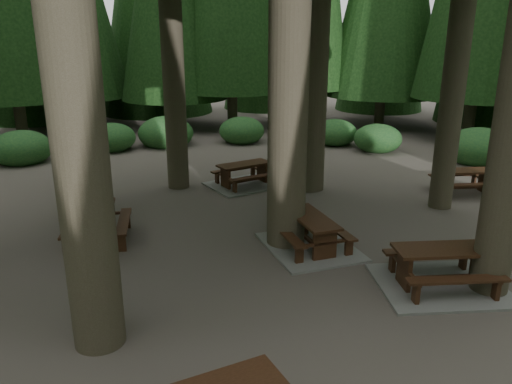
{
  "coord_description": "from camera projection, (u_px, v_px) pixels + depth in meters",
  "views": [
    {
      "loc": [
        -1.51,
        -9.88,
        4.5
      ],
      "look_at": [
        0.21,
        0.67,
        1.1
      ],
      "focal_mm": 35.0,
      "sensor_mm": 36.0,
      "label": 1
    }
  ],
  "objects": [
    {
      "name": "picnic_table_a",
      "position": [
        441.0,
        274.0,
        9.22
      ],
      "size": [
        2.44,
        2.07,
        0.78
      ],
      "rotation": [
        0.0,
        0.0,
        -0.08
      ],
      "color": "gray",
      "rests_on": "ground"
    },
    {
      "name": "ground",
      "position": [
        252.0,
        250.0,
        10.89
      ],
      "size": [
        80.0,
        80.0,
        0.0
      ],
      "primitive_type": "plane",
      "color": "#585047",
      "rests_on": "ground"
    },
    {
      "name": "shrub_ring",
      "position": [
        277.0,
        219.0,
        11.58
      ],
      "size": [
        23.86,
        24.64,
        1.49
      ],
      "color": "#1B5027",
      "rests_on": "ground"
    },
    {
      "name": "picnic_table_c",
      "position": [
        244.0,
        178.0,
        15.39
      ],
      "size": [
        2.61,
        2.42,
        0.71
      ],
      "rotation": [
        0.0,
        0.0,
        0.41
      ],
      "color": "gray",
      "rests_on": "ground"
    },
    {
      "name": "picnic_table_b",
      "position": [
        97.0,
        220.0,
        11.21
      ],
      "size": [
        1.4,
        1.73,
        0.74
      ],
      "rotation": [
        0.0,
        0.0,
        1.58
      ],
      "color": "#331E0F",
      "rests_on": "ground"
    },
    {
      "name": "picnic_table_d",
      "position": [
        463.0,
        178.0,
        14.66
      ],
      "size": [
        1.68,
        1.38,
        0.69
      ],
      "rotation": [
        0.0,
        0.0,
        -0.06
      ],
      "color": "#331E0F",
      "rests_on": "ground"
    },
    {
      "name": "picnic_table_f",
      "position": [
        310.0,
        238.0,
        10.89
      ],
      "size": [
        2.15,
        2.46,
        0.74
      ],
      "rotation": [
        0.0,
        0.0,
        -1.4
      ],
      "color": "gray",
      "rests_on": "ground"
    }
  ]
}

